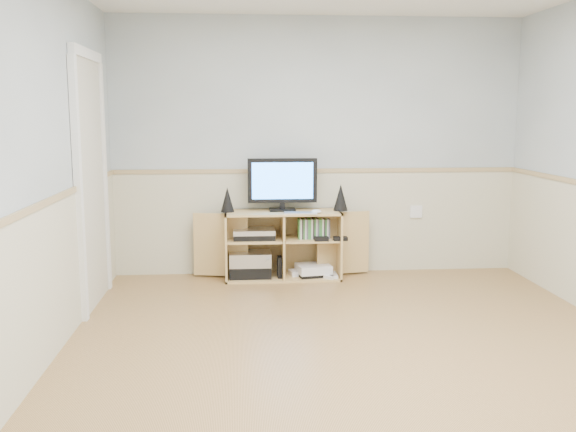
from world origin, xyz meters
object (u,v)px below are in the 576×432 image
(media_cabinet, at_px, (282,243))
(game_consoles, at_px, (312,270))
(monitor, at_px, (282,182))
(keyboard, at_px, (301,213))

(media_cabinet, xyz_separation_m, game_consoles, (0.28, -0.06, -0.26))
(media_cabinet, bearing_deg, monitor, -90.00)
(media_cabinet, bearing_deg, game_consoles, -12.64)
(monitor, height_order, game_consoles, monitor)
(monitor, xyz_separation_m, game_consoles, (0.28, -0.06, -0.85))
(media_cabinet, distance_m, game_consoles, 0.39)
(keyboard, relative_size, game_consoles, 0.67)
(monitor, bearing_deg, keyboard, -49.95)
(media_cabinet, distance_m, monitor, 0.59)
(media_cabinet, height_order, keyboard, keyboard)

